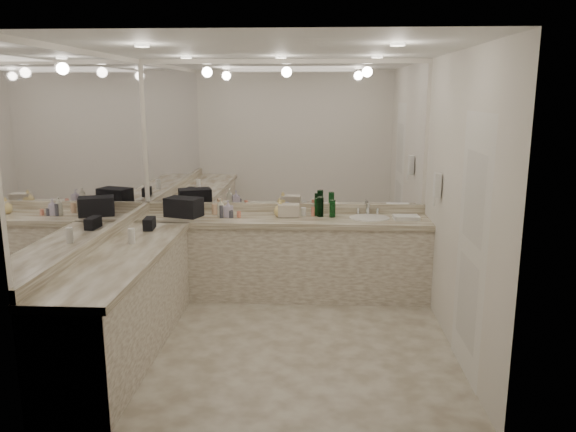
# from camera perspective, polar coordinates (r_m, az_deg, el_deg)

# --- Properties ---
(floor) EXTENTS (3.20, 3.20, 0.00)m
(floor) POSITION_cam_1_polar(r_m,az_deg,el_deg) (5.32, -1.33, -12.48)
(floor) COLOR beige
(floor) RESTS_ON ground
(ceiling) EXTENTS (3.20, 3.20, 0.00)m
(ceiling) POSITION_cam_1_polar(r_m,az_deg,el_deg) (4.84, -1.49, 16.68)
(ceiling) COLOR white
(ceiling) RESTS_ON floor
(wall_back) EXTENTS (3.20, 0.02, 2.60)m
(wall_back) POSITION_cam_1_polar(r_m,az_deg,el_deg) (6.39, -0.39, 3.96)
(wall_back) COLOR silver
(wall_back) RESTS_ON floor
(wall_left) EXTENTS (0.02, 3.00, 2.60)m
(wall_left) POSITION_cam_1_polar(r_m,az_deg,el_deg) (5.28, -18.98, 1.49)
(wall_left) COLOR silver
(wall_left) RESTS_ON floor
(wall_right) EXTENTS (0.02, 3.00, 2.60)m
(wall_right) POSITION_cam_1_polar(r_m,az_deg,el_deg) (5.06, 16.99, 1.15)
(wall_right) COLOR silver
(wall_right) RESTS_ON floor
(vanity_back_base) EXTENTS (3.20, 0.60, 0.84)m
(vanity_back_base) POSITION_cam_1_polar(r_m,az_deg,el_deg) (6.29, -0.54, -4.39)
(vanity_back_base) COLOR silver
(vanity_back_base) RESTS_ON floor
(vanity_back_top) EXTENTS (3.20, 0.64, 0.06)m
(vanity_back_top) POSITION_cam_1_polar(r_m,az_deg,el_deg) (6.17, -0.55, -0.42)
(vanity_back_top) COLOR beige
(vanity_back_top) RESTS_ON vanity_back_base
(vanity_left_base) EXTENTS (0.60, 2.40, 0.84)m
(vanity_left_base) POSITION_cam_1_polar(r_m,az_deg,el_deg) (5.14, -16.38, -8.83)
(vanity_left_base) COLOR silver
(vanity_left_base) RESTS_ON floor
(vanity_left_top) EXTENTS (0.64, 2.42, 0.06)m
(vanity_left_top) POSITION_cam_1_polar(r_m,az_deg,el_deg) (5.00, -16.59, -4.02)
(vanity_left_top) COLOR beige
(vanity_left_top) RESTS_ON vanity_left_base
(backsplash_back) EXTENTS (3.20, 0.04, 0.10)m
(backsplash_back) POSITION_cam_1_polar(r_m,az_deg,el_deg) (6.43, -0.40, 0.85)
(backsplash_back) COLOR beige
(backsplash_back) RESTS_ON vanity_back_top
(backsplash_left) EXTENTS (0.04, 3.00, 0.10)m
(backsplash_left) POSITION_cam_1_polar(r_m,az_deg,el_deg) (5.35, -18.52, -2.19)
(backsplash_left) COLOR beige
(backsplash_left) RESTS_ON vanity_left_top
(mirror_back) EXTENTS (3.12, 0.01, 1.55)m
(mirror_back) POSITION_cam_1_polar(r_m,az_deg,el_deg) (6.33, -0.40, 8.20)
(mirror_back) COLOR white
(mirror_back) RESTS_ON wall_back
(mirror_left) EXTENTS (0.01, 2.92, 1.55)m
(mirror_left) POSITION_cam_1_polar(r_m,az_deg,el_deg) (5.22, -19.23, 6.61)
(mirror_left) COLOR white
(mirror_left) RESTS_ON wall_left
(sink) EXTENTS (0.44, 0.44, 0.03)m
(sink) POSITION_cam_1_polar(r_m,az_deg,el_deg) (6.19, 8.27, -0.27)
(sink) COLOR white
(sink) RESTS_ON vanity_back_top
(faucet) EXTENTS (0.24, 0.16, 0.14)m
(faucet) POSITION_cam_1_polar(r_m,az_deg,el_deg) (6.38, 8.12, 0.80)
(faucet) COLOR silver
(faucet) RESTS_ON vanity_back_top
(wall_phone) EXTENTS (0.06, 0.10, 0.24)m
(wall_phone) POSITION_cam_1_polar(r_m,az_deg,el_deg) (5.71, 14.92, 3.03)
(wall_phone) COLOR white
(wall_phone) RESTS_ON wall_right
(door) EXTENTS (0.02, 0.82, 2.10)m
(door) POSITION_cam_1_polar(r_m,az_deg,el_deg) (4.64, 18.10, -3.08)
(door) COLOR white
(door) RESTS_ON wall_right
(black_toiletry_bag) EXTENTS (0.44, 0.35, 0.22)m
(black_toiletry_bag) POSITION_cam_1_polar(r_m,az_deg,el_deg) (6.30, -10.55, 0.94)
(black_toiletry_bag) COLOR black
(black_toiletry_bag) RESTS_ON vanity_back_top
(black_bag_spill) EXTENTS (0.11, 0.21, 0.11)m
(black_bag_spill) POSITION_cam_1_polar(r_m,az_deg,el_deg) (5.78, -13.90, -0.78)
(black_bag_spill) COLOR black
(black_bag_spill) RESTS_ON vanity_left_top
(cream_cosmetic_case) EXTENTS (0.24, 0.16, 0.13)m
(cream_cosmetic_case) POSITION_cam_1_polar(r_m,az_deg,el_deg) (6.18, 0.06, 0.53)
(cream_cosmetic_case) COLOR beige
(cream_cosmetic_case) RESTS_ON vanity_back_top
(hand_towel) EXTENTS (0.28, 0.19, 0.04)m
(hand_towel) POSITION_cam_1_polar(r_m,az_deg,el_deg) (6.20, 11.92, -0.13)
(hand_towel) COLOR white
(hand_towel) RESTS_ON vanity_back_top
(lotion_left) EXTENTS (0.06, 0.06, 0.14)m
(lotion_left) POSITION_cam_1_polar(r_m,az_deg,el_deg) (5.27, -15.60, -1.97)
(lotion_left) COLOR white
(lotion_left) RESTS_ON vanity_left_top
(soap_bottle_a) EXTENTS (0.09, 0.09, 0.21)m
(soap_bottle_a) POSITION_cam_1_polar(r_m,az_deg,el_deg) (6.20, -6.85, 0.82)
(soap_bottle_a) COLOR silver
(soap_bottle_a) RESTS_ON vanity_back_top
(soap_bottle_b) EXTENTS (0.11, 0.11, 0.19)m
(soap_bottle_b) POSITION_cam_1_polar(r_m,az_deg,el_deg) (6.20, -6.10, 0.75)
(soap_bottle_b) COLOR silver
(soap_bottle_b) RESTS_ON vanity_back_top
(soap_bottle_c) EXTENTS (0.16, 0.16, 0.18)m
(soap_bottle_c) POSITION_cam_1_polar(r_m,az_deg,el_deg) (6.19, -0.80, 0.78)
(soap_bottle_c) COLOR #F9DC82
(soap_bottle_c) RESTS_ON vanity_back_top
(green_bottle_0) EXTENTS (0.07, 0.07, 0.19)m
(green_bottle_0) POSITION_cam_1_polar(r_m,az_deg,el_deg) (6.18, 4.54, 0.76)
(green_bottle_0) COLOR #11521E
(green_bottle_0) RESTS_ON vanity_back_top
(green_bottle_1) EXTENTS (0.07, 0.07, 0.19)m
(green_bottle_1) POSITION_cam_1_polar(r_m,az_deg,el_deg) (6.26, 3.00, 0.93)
(green_bottle_1) COLOR #11521E
(green_bottle_1) RESTS_ON vanity_back_top
(green_bottle_2) EXTENTS (0.07, 0.07, 0.22)m
(green_bottle_2) POSITION_cam_1_polar(r_m,az_deg,el_deg) (6.19, 3.33, 0.92)
(green_bottle_2) COLOR #11521E
(green_bottle_2) RESTS_ON vanity_back_top
(green_bottle_3) EXTENTS (0.06, 0.06, 0.22)m
(green_bottle_3) POSITION_cam_1_polar(r_m,az_deg,el_deg) (6.22, 3.26, 0.98)
(green_bottle_3) COLOR #11521E
(green_bottle_3) RESTS_ON vanity_back_top
(amenity_bottle_0) EXTENTS (0.04, 0.04, 0.14)m
(amenity_bottle_0) POSITION_cam_1_polar(r_m,az_deg,el_deg) (6.17, -6.79, 0.43)
(amenity_bottle_0) COLOR #3F3F4C
(amenity_bottle_0) RESTS_ON vanity_back_top
(amenity_bottle_1) EXTENTS (0.06, 0.06, 0.09)m
(amenity_bottle_1) POSITION_cam_1_polar(r_m,az_deg,el_deg) (6.24, 1.58, 0.45)
(amenity_bottle_1) COLOR white
(amenity_bottle_1) RESTS_ON vanity_back_top
(amenity_bottle_2) EXTENTS (0.04, 0.04, 0.13)m
(amenity_bottle_2) POSITION_cam_1_polar(r_m,az_deg,el_deg) (6.15, 0.41, 0.44)
(amenity_bottle_2) COLOR #9966B2
(amenity_bottle_2) RESTS_ON vanity_back_top
(amenity_bottle_3) EXTENTS (0.06, 0.06, 0.12)m
(amenity_bottle_3) POSITION_cam_1_polar(r_m,az_deg,el_deg) (6.37, -7.47, 0.70)
(amenity_bottle_3) COLOR #E0B28C
(amenity_bottle_3) RESTS_ON vanity_back_top
(amenity_bottle_4) EXTENTS (0.04, 0.04, 0.10)m
(amenity_bottle_4) POSITION_cam_1_polar(r_m,az_deg,el_deg) (6.22, 2.56, 0.46)
(amenity_bottle_4) COLOR #E57F66
(amenity_bottle_4) RESTS_ON vanity_back_top
(amenity_bottle_5) EXTENTS (0.05, 0.05, 0.08)m
(amenity_bottle_5) POSITION_cam_1_polar(r_m,az_deg,el_deg) (6.29, -0.28, 0.51)
(amenity_bottle_5) COLOR silver
(amenity_bottle_5) RESTS_ON vanity_back_top
(amenity_bottle_6) EXTENTS (0.04, 0.04, 0.07)m
(amenity_bottle_6) POSITION_cam_1_polar(r_m,az_deg,el_deg) (6.18, -5.01, 0.18)
(amenity_bottle_6) COLOR #E57F66
(amenity_bottle_6) RESTS_ON vanity_back_top
(amenity_bottle_7) EXTENTS (0.05, 0.05, 0.08)m
(amenity_bottle_7) POSITION_cam_1_polar(r_m,az_deg,el_deg) (6.17, -5.81, 0.20)
(amenity_bottle_7) COLOR #3F3F4C
(amenity_bottle_7) RESTS_ON vanity_back_top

